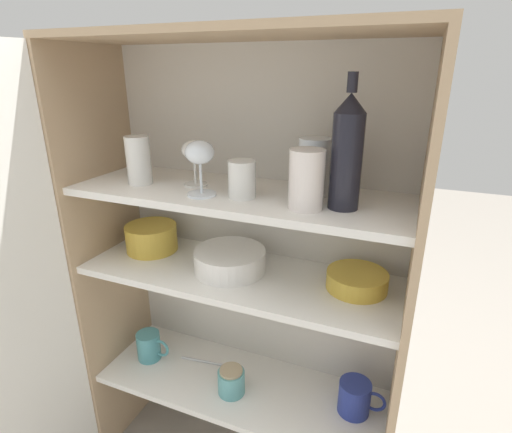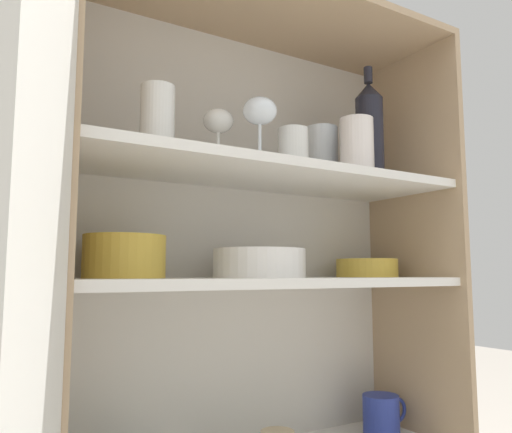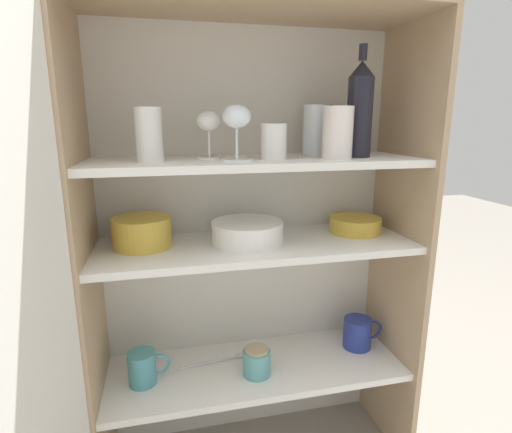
{
  "view_description": "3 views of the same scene",
  "coord_description": "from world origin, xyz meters",
  "views": [
    {
      "loc": [
        0.43,
        -0.76,
        1.27
      ],
      "look_at": [
        0.04,
        0.2,
        0.88
      ],
      "focal_mm": 28.0,
      "sensor_mm": 36.0,
      "label": 1
    },
    {
      "loc": [
        -0.6,
        -0.78,
        0.73
      ],
      "look_at": [
        -0.05,
        0.13,
        0.85
      ],
      "focal_mm": 35.0,
      "sensor_mm": 36.0,
      "label": 2
    },
    {
      "loc": [
        -0.25,
        -0.91,
        1.06
      ],
      "look_at": [
        -0.0,
        0.15,
        0.8
      ],
      "focal_mm": 28.0,
      "sensor_mm": 36.0,
      "label": 3
    }
  ],
  "objects": [
    {
      "name": "cupboard_back_panel",
      "position": [
        0.0,
        0.31,
        0.67
      ],
      "size": [
        0.93,
        0.02,
        1.33
      ],
      "primitive_type": "cube",
      "color": "silver",
      "rests_on": "ground_plane"
    },
    {
      "name": "cupboard_side_left",
      "position": [
        -0.46,
        0.15,
        0.67
      ],
      "size": [
        0.02,
        0.34,
        1.33
      ],
      "primitive_type": "cube",
      "color": "tan",
      "rests_on": "ground_plane"
    },
    {
      "name": "cupboard_side_right",
      "position": [
        0.46,
        0.15,
        0.67
      ],
      "size": [
        0.02,
        0.34,
        1.33
      ],
      "primitive_type": "cube",
      "color": "tan",
      "rests_on": "ground_plane"
    },
    {
      "name": "cupboard_top_panel",
      "position": [
        0.0,
        0.15,
        1.34
      ],
      "size": [
        0.93,
        0.34,
        0.02
      ],
      "primitive_type": "cube",
      "color": "tan",
      "rests_on": "cupboard_side_left"
    },
    {
      "name": "shelf_board_lower",
      "position": [
        0.0,
        0.15,
        0.31
      ],
      "size": [
        0.89,
        0.3,
        0.02
      ],
      "primitive_type": "cube",
      "color": "white"
    },
    {
      "name": "shelf_board_middle",
      "position": [
        0.0,
        0.15,
        0.71
      ],
      "size": [
        0.89,
        0.3,
        0.02
      ],
      "primitive_type": "cube",
      "color": "white"
    },
    {
      "name": "shelf_board_upper",
      "position": [
        0.0,
        0.15,
        0.95
      ],
      "size": [
        0.89,
        0.3,
        0.02
      ],
      "primitive_type": "cube",
      "color": "white"
    },
    {
      "name": "cupboard_door",
      "position": [
        -0.52,
        -0.24,
        0.67
      ],
      "size": [
        0.13,
        0.45,
        1.33
      ],
      "color": "silver",
      "rests_on": "ground_plane"
    },
    {
      "name": "tumbler_glass_0",
      "position": [
        0.04,
        0.11,
        1.01
      ],
      "size": [
        0.07,
        0.07,
        0.09
      ],
      "color": "white",
      "rests_on": "shelf_board_upper"
    },
    {
      "name": "tumbler_glass_1",
      "position": [
        -0.28,
        0.12,
        1.03
      ],
      "size": [
        0.07,
        0.07,
        0.13
      ],
      "color": "white",
      "rests_on": "shelf_board_upper"
    },
    {
      "name": "tumbler_glass_2",
      "position": [
        0.21,
        0.09,
        1.03
      ],
      "size": [
        0.08,
        0.08,
        0.14
      ],
      "color": "silver",
      "rests_on": "shelf_board_upper"
    },
    {
      "name": "tumbler_glass_3",
      "position": [
        0.19,
        0.2,
        1.03
      ],
      "size": [
        0.08,
        0.08,
        0.14
      ],
      "color": "white",
      "rests_on": "shelf_board_upper"
    },
    {
      "name": "wine_glass_0",
      "position": [
        -0.07,
        0.09,
        1.06
      ],
      "size": [
        0.07,
        0.07,
        0.14
      ],
      "color": "white",
      "rests_on": "shelf_board_upper"
    },
    {
      "name": "wine_glass_1",
      "position": [
        -0.13,
        0.16,
        1.05
      ],
      "size": [
        0.07,
        0.07,
        0.12
      ],
      "color": "white",
      "rests_on": "shelf_board_upper"
    },
    {
      "name": "wine_bottle",
      "position": [
        0.28,
        0.12,
        1.09
      ],
      "size": [
        0.07,
        0.07,
        0.3
      ],
      "color": "black",
      "rests_on": "shelf_board_upper"
    },
    {
      "name": "plate_stack_white",
      "position": [
        -0.03,
        0.16,
        0.75
      ],
      "size": [
        0.2,
        0.2,
        0.06
      ],
      "color": "white",
      "rests_on": "shelf_board_middle"
    },
    {
      "name": "mixing_bowl_large",
      "position": [
        -0.31,
        0.19,
        0.77
      ],
      "size": [
        0.16,
        0.16,
        0.08
      ],
      "color": "gold",
      "rests_on": "shelf_board_middle"
    },
    {
      "name": "serving_bowl_small",
      "position": [
        0.33,
        0.19,
        0.75
      ],
      "size": [
        0.16,
        0.16,
        0.05
      ],
      "color": "gold",
      "rests_on": "shelf_board_middle"
    },
    {
      "name": "coffee_mug_primary",
      "position": [
        -0.34,
        0.14,
        0.37
      ],
      "size": [
        0.12,
        0.08,
        0.1
      ],
      "color": "teal",
      "rests_on": "shelf_board_lower"
    },
    {
      "name": "coffee_mug_extra_1",
      "position": [
        0.35,
        0.18,
        0.37
      ],
      "size": [
        0.13,
        0.09,
        0.1
      ],
      "color": "#283893",
      "rests_on": "shelf_board_lower"
    },
    {
      "name": "storage_jar",
      "position": [
        -0.01,
        0.11,
        0.37
      ],
      "size": [
        0.08,
        0.08,
        0.09
      ],
      "color": "#5BA3A8",
      "rests_on": "shelf_board_lower"
    },
    {
      "name": "serving_spoon",
      "position": [
        -0.11,
        0.2,
        0.33
      ],
      "size": [
        0.21,
        0.04,
        0.01
      ],
      "color": "silver",
      "rests_on": "shelf_board_lower"
    }
  ]
}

